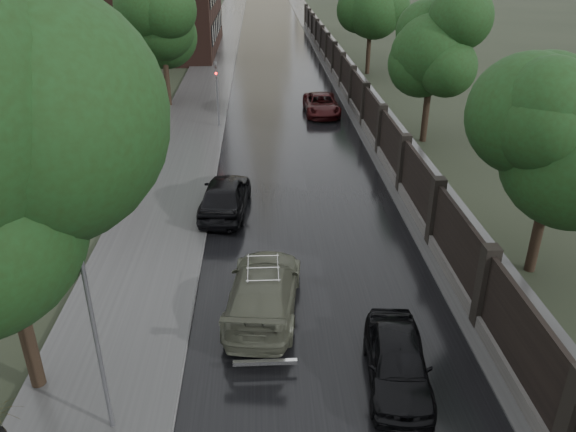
{
  "coord_description": "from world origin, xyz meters",
  "views": [
    {
      "loc": [
        -1.78,
        -8.29,
        10.37
      ],
      "look_at": [
        -0.87,
        9.63,
        1.5
      ],
      "focal_mm": 35.0,
      "sensor_mm": 36.0,
      "label": 1
    }
  ],
  "objects_px": {
    "lamp_post": "(96,340)",
    "hatchback_left": "(225,195)",
    "tree_left_far": "(162,28)",
    "tree_right_b": "(433,52)",
    "car_right_far": "(322,104)",
    "traffic_light": "(217,89)",
    "car_right_near": "(398,361)",
    "tree_right_c": "(371,13)",
    "tree_right_a": "(559,134)",
    "volga_sedan": "(263,290)"
  },
  "relations": [
    {
      "from": "lamp_post",
      "to": "hatchback_left",
      "type": "height_order",
      "value": "lamp_post"
    },
    {
      "from": "tree_left_far",
      "to": "tree_right_b",
      "type": "distance_m",
      "value": 17.45
    },
    {
      "from": "tree_left_far",
      "to": "car_right_far",
      "type": "height_order",
      "value": "tree_left_far"
    },
    {
      "from": "car_right_far",
      "to": "traffic_light",
      "type": "bearing_deg",
      "value": -157.87
    },
    {
      "from": "tree_left_far",
      "to": "lamp_post",
      "type": "bearing_deg",
      "value": -84.79
    },
    {
      "from": "traffic_light",
      "to": "hatchback_left",
      "type": "bearing_deg",
      "value": -85.29
    },
    {
      "from": "lamp_post",
      "to": "car_right_near",
      "type": "height_order",
      "value": "lamp_post"
    },
    {
      "from": "car_right_near",
      "to": "tree_right_c",
      "type": "bearing_deg",
      "value": 87.0
    },
    {
      "from": "tree_right_b",
      "to": "tree_right_a",
      "type": "bearing_deg",
      "value": -90.0
    },
    {
      "from": "tree_right_c",
      "to": "volga_sedan",
      "type": "bearing_deg",
      "value": -105.33
    },
    {
      "from": "lamp_post",
      "to": "car_right_near",
      "type": "bearing_deg",
      "value": 10.47
    },
    {
      "from": "traffic_light",
      "to": "hatchback_left",
      "type": "relative_size",
      "value": 0.86
    },
    {
      "from": "car_right_near",
      "to": "car_right_far",
      "type": "xyz_separation_m",
      "value": [
        0.66,
        24.96,
        -0.02
      ]
    },
    {
      "from": "tree_right_b",
      "to": "car_right_near",
      "type": "bearing_deg",
      "value": -107.08
    },
    {
      "from": "hatchback_left",
      "to": "car_right_far",
      "type": "relative_size",
      "value": 0.99
    },
    {
      "from": "hatchback_left",
      "to": "car_right_near",
      "type": "xyz_separation_m",
      "value": [
        4.93,
        -10.4,
        -0.12
      ]
    },
    {
      "from": "car_right_near",
      "to": "volga_sedan",
      "type": "bearing_deg",
      "value": 141.94
    },
    {
      "from": "volga_sedan",
      "to": "car_right_near",
      "type": "relative_size",
      "value": 1.32
    },
    {
      "from": "tree_left_far",
      "to": "traffic_light",
      "type": "relative_size",
      "value": 1.85
    },
    {
      "from": "hatchback_left",
      "to": "car_right_near",
      "type": "height_order",
      "value": "hatchback_left"
    },
    {
      "from": "tree_right_c",
      "to": "lamp_post",
      "type": "height_order",
      "value": "tree_right_c"
    },
    {
      "from": "tree_right_a",
      "to": "car_right_near",
      "type": "xyz_separation_m",
      "value": [
        -5.9,
        -5.21,
        -4.29
      ]
    },
    {
      "from": "tree_right_a",
      "to": "tree_right_c",
      "type": "relative_size",
      "value": 1.0
    },
    {
      "from": "traffic_light",
      "to": "car_right_near",
      "type": "height_order",
      "value": "traffic_light"
    },
    {
      "from": "volga_sedan",
      "to": "car_right_far",
      "type": "xyz_separation_m",
      "value": [
        4.06,
        21.67,
        -0.1
      ]
    },
    {
      "from": "tree_left_far",
      "to": "tree_right_c",
      "type": "bearing_deg",
      "value": 32.83
    },
    {
      "from": "tree_right_b",
      "to": "car_right_far",
      "type": "distance_m",
      "value": 8.89
    },
    {
      "from": "tree_right_b",
      "to": "car_right_far",
      "type": "bearing_deg",
      "value": 132.3
    },
    {
      "from": "tree_right_b",
      "to": "volga_sedan",
      "type": "distance_m",
      "value": 18.91
    },
    {
      "from": "volga_sedan",
      "to": "car_right_far",
      "type": "relative_size",
      "value": 1.11
    },
    {
      "from": "lamp_post",
      "to": "car_right_far",
      "type": "xyz_separation_m",
      "value": [
        7.66,
        26.26,
        -2.02
      ]
    },
    {
      "from": "tree_left_far",
      "to": "volga_sedan",
      "type": "height_order",
      "value": "tree_left_far"
    },
    {
      "from": "volga_sedan",
      "to": "car_right_near",
      "type": "bearing_deg",
      "value": 142.78
    },
    {
      "from": "tree_left_far",
      "to": "tree_right_c",
      "type": "xyz_separation_m",
      "value": [
        15.5,
        10.0,
        -0.29
      ]
    },
    {
      "from": "car_right_far",
      "to": "lamp_post",
      "type": "bearing_deg",
      "value": -106.98
    },
    {
      "from": "tree_right_b",
      "to": "tree_left_far",
      "type": "bearing_deg",
      "value": 152.7
    },
    {
      "from": "tree_right_b",
      "to": "volga_sedan",
      "type": "relative_size",
      "value": 1.36
    },
    {
      "from": "lamp_post",
      "to": "hatchback_left",
      "type": "xyz_separation_m",
      "value": [
        2.07,
        11.69,
        -1.88
      ]
    },
    {
      "from": "tree_left_far",
      "to": "tree_right_c",
      "type": "distance_m",
      "value": 18.45
    },
    {
      "from": "traffic_light",
      "to": "lamp_post",
      "type": "bearing_deg",
      "value": -92.68
    },
    {
      "from": "tree_right_c",
      "to": "car_right_near",
      "type": "height_order",
      "value": "tree_right_c"
    },
    {
      "from": "traffic_light",
      "to": "car_right_near",
      "type": "distance_m",
      "value": 23.04
    },
    {
      "from": "tree_right_a",
      "to": "tree_right_b",
      "type": "distance_m",
      "value": 14.0
    },
    {
      "from": "car_right_near",
      "to": "lamp_post",
      "type": "bearing_deg",
      "value": -163.52
    },
    {
      "from": "traffic_light",
      "to": "car_right_near",
      "type": "relative_size",
      "value": 1.03
    },
    {
      "from": "tree_right_c",
      "to": "car_right_near",
      "type": "distance_m",
      "value": 37.91
    },
    {
      "from": "hatchback_left",
      "to": "car_right_near",
      "type": "distance_m",
      "value": 11.51
    },
    {
      "from": "lamp_post",
      "to": "hatchback_left",
      "type": "distance_m",
      "value": 12.02
    },
    {
      "from": "tree_left_far",
      "to": "volga_sedan",
      "type": "distance_m",
      "value": 25.11
    },
    {
      "from": "traffic_light",
      "to": "car_right_far",
      "type": "distance_m",
      "value": 7.33
    }
  ]
}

